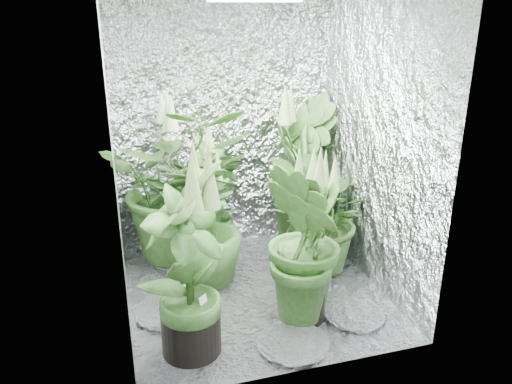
{
  "coord_description": "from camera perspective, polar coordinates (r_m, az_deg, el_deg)",
  "views": [
    {
      "loc": [
        -0.79,
        -2.74,
        1.75
      ],
      "look_at": [
        0.01,
        0.0,
        0.7
      ],
      "focal_mm": 35.0,
      "sensor_mm": 36.0,
      "label": 1
    }
  ],
  "objects": [
    {
      "name": "ground",
      "position": [
        3.34,
        -0.22,
        -11.3
      ],
      "size": [
        1.6,
        1.6,
        0.0
      ],
      "primitive_type": "plane",
      "color": "silver",
      "rests_on": "ground"
    },
    {
      "name": "plant_a",
      "position": [
        3.59,
        -8.84,
        1.2
      ],
      "size": [
        1.04,
        1.04,
        1.23
      ],
      "rotation": [
        0.0,
        0.0,
        6.26
      ],
      "color": "black",
      "rests_on": "ground"
    },
    {
      "name": "walls",
      "position": [
        2.94,
        -0.24,
        5.54
      ],
      "size": [
        1.62,
        1.62,
        2.0
      ],
      "color": "silver",
      "rests_on": "ground"
    },
    {
      "name": "plant_b",
      "position": [
        3.65,
        -4.9,
        -0.68
      ],
      "size": [
        0.66,
        0.66,
        0.98
      ],
      "rotation": [
        0.0,
        0.0,
        0.9
      ],
      "color": "black",
      "rests_on": "ground"
    },
    {
      "name": "circulation_fan",
      "position": [
        3.94,
        6.06,
        -3.96
      ],
      "size": [
        0.15,
        0.29,
        0.33
      ],
      "rotation": [
        0.0,
        0.0,
        0.18
      ],
      "color": "black",
      "rests_on": "ground"
    },
    {
      "name": "plant_d",
      "position": [
        3.25,
        -5.73,
        -3.92
      ],
      "size": [
        0.59,
        0.59,
        0.92
      ],
      "rotation": [
        0.0,
        0.0,
        2.82
      ],
      "color": "black",
      "rests_on": "ground"
    },
    {
      "name": "plant_e",
      "position": [
        3.42,
        7.23,
        -3.19
      ],
      "size": [
        0.71,
        0.71,
        0.85
      ],
      "rotation": [
        0.0,
        0.0,
        3.1
      ],
      "color": "black",
      "rests_on": "ground"
    },
    {
      "name": "plant_g",
      "position": [
        2.86,
        5.73,
        -5.93
      ],
      "size": [
        0.59,
        0.59,
        1.05
      ],
      "rotation": [
        0.0,
        0.0,
        4.6
      ],
      "color": "black",
      "rests_on": "ground"
    },
    {
      "name": "plant_c",
      "position": [
        3.81,
        5.0,
        2.27
      ],
      "size": [
        0.63,
        0.63,
        1.24
      ],
      "rotation": [
        0.0,
        0.0,
        1.57
      ],
      "color": "black",
      "rests_on": "ground"
    },
    {
      "name": "plant_label",
      "position": [
        2.68,
        -5.99,
        -12.58
      ],
      "size": [
        0.06,
        0.06,
        0.09
      ],
      "primitive_type": "cube",
      "rotation": [
        -0.21,
        0.0,
        0.73
      ],
      "color": "white",
      "rests_on": "plant_f"
    },
    {
      "name": "plant_f",
      "position": [
        2.59,
        -7.81,
        -8.19
      ],
      "size": [
        0.67,
        0.67,
        1.15
      ],
      "rotation": [
        0.0,
        0.0,
        4.46
      ],
      "color": "black",
      "rests_on": "ground"
    }
  ]
}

